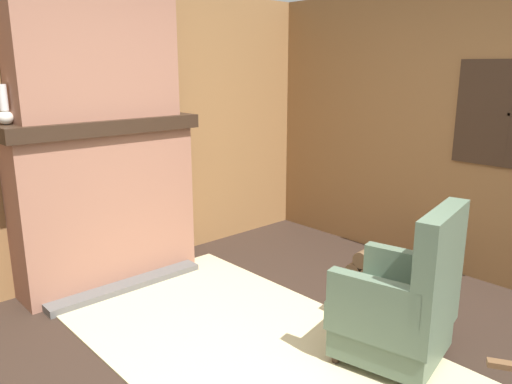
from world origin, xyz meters
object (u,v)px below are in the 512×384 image
at_px(firewood_stack, 377,266).
at_px(storage_case, 142,108).
at_px(armchair, 401,306).
at_px(oil_lamp_vase, 5,110).
at_px(decorative_plate_on_mantel, 107,102).

bearing_deg(firewood_stack, storage_case, -140.56).
bearing_deg(firewood_stack, armchair, -49.60).
relative_size(oil_lamp_vase, storage_case, 1.18).
height_order(firewood_stack, decorative_plate_on_mantel, decorative_plate_on_mantel).
bearing_deg(armchair, oil_lamp_vase, 19.17).
xyz_separation_m(oil_lamp_vase, decorative_plate_on_mantel, (-0.02, 0.78, 0.02)).
bearing_deg(decorative_plate_on_mantel, armchair, 15.08).
height_order(firewood_stack, oil_lamp_vase, oil_lamp_vase).
distance_m(firewood_stack, storage_case, 2.40).
xyz_separation_m(firewood_stack, storage_case, (-1.55, -1.28, 1.31)).
relative_size(armchair, oil_lamp_vase, 3.59).
bearing_deg(decorative_plate_on_mantel, oil_lamp_vase, -88.53).
bearing_deg(armchair, decorative_plate_on_mantel, 3.15).
relative_size(oil_lamp_vase, decorative_plate_on_mantel, 1.15).
xyz_separation_m(armchair, decorative_plate_on_mantel, (-2.37, -0.64, 1.12)).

